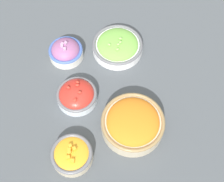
{
  "coord_description": "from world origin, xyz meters",
  "views": [
    {
      "loc": [
        -0.5,
        0.06,
        0.94
      ],
      "look_at": [
        0.0,
        0.0,
        0.03
      ],
      "focal_mm": 50.0,
      "sensor_mm": 36.0,
      "label": 1
    }
  ],
  "objects_px": {
    "bowl_squash": "(72,155)",
    "bowl_carrots": "(133,123)",
    "bowl_red_onion": "(66,51)",
    "bowl_lettuce": "(118,46)",
    "bowl_cherry_tomatoes": "(77,96)"
  },
  "relations": [
    {
      "from": "bowl_squash",
      "to": "bowl_carrots",
      "type": "bearing_deg",
      "value": -68.78
    },
    {
      "from": "bowl_squash",
      "to": "bowl_red_onion",
      "type": "distance_m",
      "value": 0.38
    },
    {
      "from": "bowl_lettuce",
      "to": "bowl_cherry_tomatoes",
      "type": "xyz_separation_m",
      "value": [
        -0.19,
        0.16,
        -0.0
      ]
    },
    {
      "from": "bowl_cherry_tomatoes",
      "to": "bowl_red_onion",
      "type": "xyz_separation_m",
      "value": [
        0.19,
        0.03,
        0.0
      ]
    },
    {
      "from": "bowl_cherry_tomatoes",
      "to": "bowl_squash",
      "type": "bearing_deg",
      "value": 172.32
    },
    {
      "from": "bowl_carrots",
      "to": "bowl_red_onion",
      "type": "distance_m",
      "value": 0.37
    },
    {
      "from": "bowl_carrots",
      "to": "bowl_cherry_tomatoes",
      "type": "bearing_deg",
      "value": 54.25
    },
    {
      "from": "bowl_squash",
      "to": "bowl_red_onion",
      "type": "height_order",
      "value": "bowl_red_onion"
    },
    {
      "from": "bowl_carrots",
      "to": "bowl_red_onion",
      "type": "relative_size",
      "value": 1.63
    },
    {
      "from": "bowl_carrots",
      "to": "bowl_red_onion",
      "type": "height_order",
      "value": "same"
    },
    {
      "from": "bowl_cherry_tomatoes",
      "to": "bowl_red_onion",
      "type": "distance_m",
      "value": 0.19
    },
    {
      "from": "bowl_squash",
      "to": "bowl_red_onion",
      "type": "relative_size",
      "value": 1.03
    },
    {
      "from": "bowl_carrots",
      "to": "bowl_cherry_tomatoes",
      "type": "xyz_separation_m",
      "value": [
        0.12,
        0.17,
        -0.01
      ]
    },
    {
      "from": "bowl_red_onion",
      "to": "bowl_cherry_tomatoes",
      "type": "bearing_deg",
      "value": -171.27
    },
    {
      "from": "bowl_lettuce",
      "to": "bowl_carrots",
      "type": "xyz_separation_m",
      "value": [
        -0.31,
        -0.01,
        0.01
      ]
    }
  ]
}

